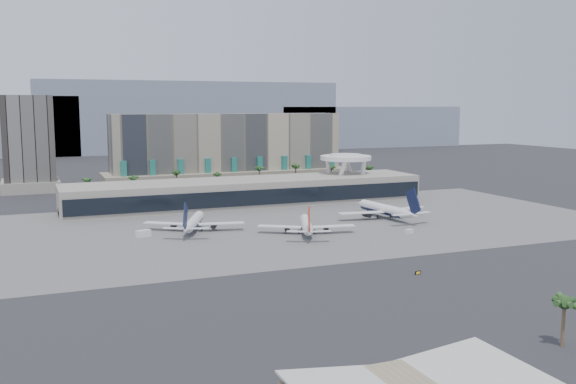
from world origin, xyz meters
name	(u,v)px	position (x,y,z in m)	size (l,w,h in m)	color
ground	(359,254)	(0.00, 0.00, 0.00)	(900.00, 900.00, 0.00)	#232326
apron_pad	(292,224)	(0.00, 55.00, 0.03)	(260.00, 130.00, 0.06)	#5B5B59
mountain_ridge	(159,122)	(27.88, 470.00, 29.89)	(680.00, 60.00, 70.00)	gray
hotel	(228,158)	(10.00, 174.41, 16.81)	(140.00, 30.00, 42.00)	tan
office_tower	(29,149)	(-95.00, 200.00, 22.94)	(30.00, 30.00, 52.00)	black
terminal	(248,191)	(0.00, 109.84, 6.52)	(170.00, 32.50, 14.50)	#9F9A8C
saucer_structure	(346,161)	(55.00, 116.00, 18.45)	(26.00, 26.00, 21.89)	white
palm_row	(239,174)	(7.00, 145.00, 10.50)	(157.80, 2.80, 13.10)	brown
airliner_left	(193,222)	(-39.74, 55.65, 3.41)	(35.79, 36.88, 13.54)	white
airliner_centre	(307,225)	(-2.62, 34.89, 3.24)	(34.36, 35.47, 12.84)	white
airliner_right	(385,209)	(40.84, 52.31, 3.78)	(41.98, 43.37, 14.97)	white
service_vehicle_a	(143,234)	(-58.94, 51.76, 1.25)	(5.13, 2.51, 2.51)	silver
service_vehicle_b	(409,231)	(32.41, 21.17, 0.81)	(3.14, 1.79, 1.61)	silver
taxiway_sign	(418,273)	(3.19, -28.62, 0.49)	(2.16, 0.85, 0.98)	black
near_palm_a	(564,309)	(-1.03, -84.95, 7.56)	(6.00, 6.00, 10.36)	brown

